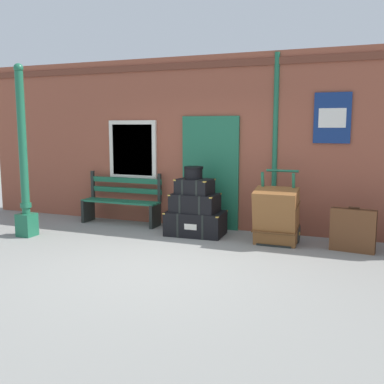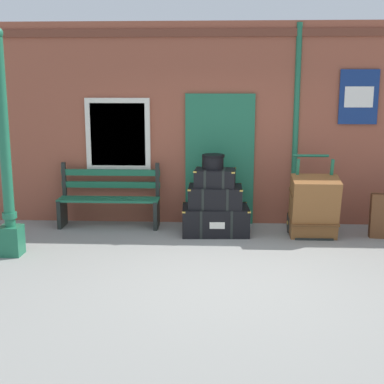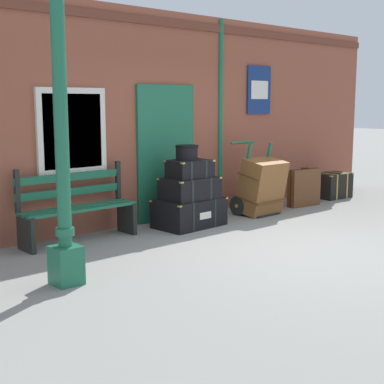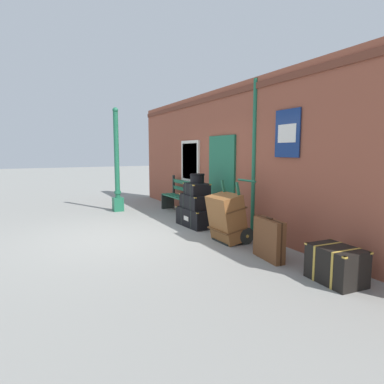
% 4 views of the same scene
% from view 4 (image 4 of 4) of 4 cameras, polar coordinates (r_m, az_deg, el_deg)
% --- Properties ---
extents(ground_plane, '(60.00, 60.00, 0.00)m').
position_cam_4_polar(ground_plane, '(6.94, -11.86, -7.54)').
color(ground_plane, gray).
extents(brick_facade, '(10.40, 0.35, 3.20)m').
position_cam_4_polar(brick_facade, '(7.82, 6.56, 6.05)').
color(brick_facade, brown).
rests_on(brick_facade, ground).
extents(lamp_post, '(0.28, 0.28, 2.96)m').
position_cam_4_polar(lamp_post, '(9.68, -12.90, 3.31)').
color(lamp_post, '#1E6647').
rests_on(lamp_post, ground).
extents(platform_bench, '(1.60, 0.43, 1.01)m').
position_cam_4_polar(platform_bench, '(9.29, -2.08, -0.87)').
color(platform_bench, '#1E6647').
rests_on(platform_bench, ground).
extents(steamer_trunk_base, '(1.04, 0.70, 0.43)m').
position_cam_4_polar(steamer_trunk_base, '(7.69, 1.02, -4.34)').
color(steamer_trunk_base, black).
rests_on(steamer_trunk_base, ground).
extents(steamer_trunk_middle, '(0.81, 0.55, 0.33)m').
position_cam_4_polar(steamer_trunk_middle, '(7.62, 0.89, -1.62)').
color(steamer_trunk_middle, black).
rests_on(steamer_trunk_middle, steamer_trunk_base).
extents(steamer_trunk_top, '(0.64, 0.49, 0.27)m').
position_cam_4_polar(steamer_trunk_top, '(7.58, 0.84, 0.55)').
color(steamer_trunk_top, black).
rests_on(steamer_trunk_top, steamer_trunk_middle).
extents(round_hatbox, '(0.34, 0.34, 0.22)m').
position_cam_4_polar(round_hatbox, '(7.60, 0.91, 2.49)').
color(round_hatbox, black).
rests_on(round_hatbox, steamer_trunk_top).
extents(porters_trolley, '(0.71, 0.64, 1.19)m').
position_cam_4_polar(porters_trolley, '(6.47, 7.33, -6.06)').
color(porters_trolley, black).
rests_on(porters_trolley, ground).
extents(large_brown_trunk, '(0.70, 0.59, 0.95)m').
position_cam_4_polar(large_brown_trunk, '(6.33, 6.04, -4.46)').
color(large_brown_trunk, brown).
rests_on(large_brown_trunk, ground).
extents(suitcase_beige, '(0.68, 0.25, 0.70)m').
position_cam_4_polar(suitcase_beige, '(5.47, 13.21, -8.01)').
color(suitcase_beige, brown).
rests_on(suitcase_beige, ground).
extents(corner_trunk, '(0.72, 0.54, 0.49)m').
position_cam_4_polar(corner_trunk, '(4.86, 23.78, -11.50)').
color(corner_trunk, black).
rests_on(corner_trunk, ground).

